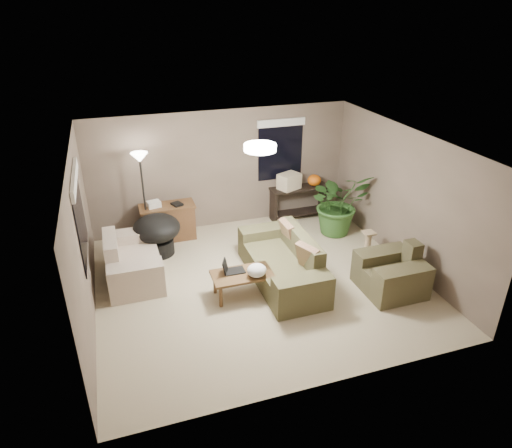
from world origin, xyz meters
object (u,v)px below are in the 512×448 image
object	(u,v)px
coffee_table	(242,277)
console_table	(299,200)
papasan_chair	(157,232)
loveseat	(132,263)
main_sofa	(284,265)
cat_scratching_post	(367,245)
desk	(168,222)
floor_lamp	(141,169)
armchair	(391,274)
houseplant	(338,209)

from	to	relation	value
coffee_table	console_table	distance (m)	3.22
papasan_chair	loveseat	bearing A→B (deg)	-127.34
coffee_table	papasan_chair	xyz separation A→B (m)	(-1.15, 1.85, 0.11)
main_sofa	cat_scratching_post	distance (m)	1.87
desk	floor_lamp	distance (m)	1.30
cat_scratching_post	desk	bearing A→B (deg)	152.04
loveseat	coffee_table	distance (m)	2.04
loveseat	cat_scratching_post	size ratio (longest dim) A/B	3.20
floor_lamp	desk	bearing A→B (deg)	12.13
main_sofa	cat_scratching_post	bearing A→B (deg)	9.10
console_table	coffee_table	bearing A→B (deg)	-129.64
main_sofa	loveseat	size ratio (longest dim) A/B	1.38
coffee_table	main_sofa	bearing A→B (deg)	15.71
floor_lamp	armchair	bearing A→B (deg)	-38.19
loveseat	desk	size ratio (longest dim) A/B	1.45
cat_scratching_post	loveseat	bearing A→B (deg)	172.17
console_table	floor_lamp	bearing A→B (deg)	-177.08
coffee_table	floor_lamp	world-z (taller)	floor_lamp
armchair	coffee_table	world-z (taller)	armchair
loveseat	desk	bearing A→B (deg)	56.66
armchair	cat_scratching_post	distance (m)	1.18
armchair	desk	bearing A→B (deg)	137.51
coffee_table	cat_scratching_post	size ratio (longest dim) A/B	2.00
main_sofa	coffee_table	world-z (taller)	main_sofa
papasan_chair	cat_scratching_post	world-z (taller)	papasan_chair
main_sofa	loveseat	bearing A→B (deg)	160.46
loveseat	houseplant	bearing A→B (deg)	6.19
console_table	cat_scratching_post	xyz separation A→B (m)	(0.61, -1.95, -0.22)
console_table	floor_lamp	xyz separation A→B (m)	(-3.34, -0.17, 1.16)
main_sofa	armchair	bearing A→B (deg)	-27.92
coffee_table	cat_scratching_post	world-z (taller)	cat_scratching_post
houseplant	cat_scratching_post	world-z (taller)	houseplant
desk	console_table	bearing A→B (deg)	1.54
armchair	floor_lamp	world-z (taller)	floor_lamp
floor_lamp	loveseat	bearing A→B (deg)	-109.18
loveseat	console_table	size ratio (longest dim) A/B	1.23
houseplant	cat_scratching_post	size ratio (longest dim) A/B	2.71
coffee_table	cat_scratching_post	distance (m)	2.73
desk	cat_scratching_post	size ratio (longest dim) A/B	2.20
desk	floor_lamp	world-z (taller)	floor_lamp
console_table	cat_scratching_post	distance (m)	2.06
armchair	houseplant	size ratio (longest dim) A/B	0.74
coffee_table	houseplant	world-z (taller)	houseplant
console_table	papasan_chair	world-z (taller)	papasan_chair
desk	armchair	bearing A→B (deg)	-42.49
loveseat	main_sofa	bearing A→B (deg)	-19.54
main_sofa	console_table	bearing A→B (deg)	61.35
main_sofa	papasan_chair	world-z (taller)	main_sofa
loveseat	desk	world-z (taller)	loveseat
desk	papasan_chair	bearing A→B (deg)	-117.57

